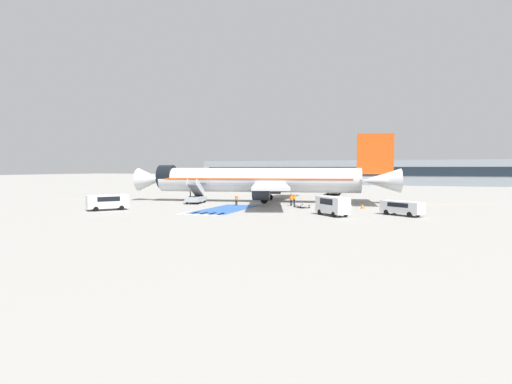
{
  "coord_description": "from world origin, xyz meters",
  "views": [
    {
      "loc": [
        22.16,
        -62.83,
        5.65
      ],
      "look_at": [
        0.35,
        -2.71,
        1.87
      ],
      "focal_mm": 28.0,
      "sensor_mm": 36.0,
      "label": 1
    }
  ],
  "objects": [
    {
      "name": "apron_walkway_bar_0",
      "position": [
        -3.61,
        -18.53,
        0.0
      ],
      "size": [
        0.44,
        3.6,
        0.01
      ],
      "primitive_type": "cube",
      "color": "silver",
      "rests_on": "ground_plane"
    },
    {
      "name": "service_van_2",
      "position": [
        -15.12,
        -19.11,
        1.24
      ],
      "size": [
        4.95,
        5.33,
        2.07
      ],
      "rotation": [
        0.0,
        0.0,
        2.44
      ],
      "color": "silver",
      "rests_on": "ground_plane"
    },
    {
      "name": "service_van_1",
      "position": [
        14.56,
        -15.02,
        1.35
      ],
      "size": [
        4.59,
        4.62,
        2.26
      ],
      "rotation": [
        0.0,
        0.0,
        3.92
      ],
      "color": "silver",
      "rests_on": "ground_plane"
    },
    {
      "name": "apron_leadline_yellow",
      "position": [
        -0.61,
        0.7,
        0.0
      ],
      "size": [
        76.87,
        13.91,
        0.01
      ],
      "primitive_type": "cube",
      "rotation": [
        0.0,
        0.0,
        1.75
      ],
      "color": "gold",
      "rests_on": "ground_plane"
    },
    {
      "name": "service_van_0",
      "position": [
        22.37,
        -12.19,
        1.06
      ],
      "size": [
        5.21,
        4.28,
        1.73
      ],
      "rotation": [
        0.0,
        0.0,
        0.99
      ],
      "color": "silver",
      "rests_on": "ground_plane"
    },
    {
      "name": "ground_plane",
      "position": [
        0.0,
        0.0,
        0.0
      ],
      "size": [
        600.0,
        600.0,
        0.0
      ],
      "primitive_type": "plane",
      "color": "gray"
    },
    {
      "name": "apron_walkway_bar_4",
      "position": [
        1.19,
        -18.53,
        0.0
      ],
      "size": [
        0.44,
        3.6,
        0.01
      ],
      "primitive_type": "cube",
      "color": "silver",
      "rests_on": "ground_plane"
    },
    {
      "name": "ground_crew_2",
      "position": [
        6.66,
        -4.55,
        1.09
      ],
      "size": [
        0.4,
        0.49,
        1.87
      ],
      "rotation": [
        0.0,
        0.0,
        1.11
      ],
      "color": "#191E38",
      "rests_on": "ground_plane"
    },
    {
      "name": "apron_walkway_bar_3",
      "position": [
        -0.01,
        -18.53,
        0.0
      ],
      "size": [
        0.44,
        3.6,
        0.01
      ],
      "primitive_type": "cube",
      "color": "silver",
      "rests_on": "ground_plane"
    },
    {
      "name": "apron_walkway_bar_2",
      "position": [
        -1.21,
        -18.53,
        0.0
      ],
      "size": [
        0.44,
        3.6,
        0.01
      ],
      "primitive_type": "cube",
      "color": "silver",
      "rests_on": "ground_plane"
    },
    {
      "name": "terminal_building",
      "position": [
        5.2,
        82.91,
        4.24
      ],
      "size": [
        110.83,
        12.1,
        8.49
      ],
      "color": "#89939E",
      "rests_on": "ground_plane"
    },
    {
      "name": "apron_stand_patch_blue",
      "position": [
        -0.61,
        -12.32,
        0.0
      ],
      "size": [
        5.41,
        13.28,
        0.01
      ],
      "primitive_type": "cube",
      "color": "#2856A8",
      "rests_on": "ground_plane"
    },
    {
      "name": "boarding_stairs_forward",
      "position": [
        -9.02,
        -5.47,
        0.99
      ],
      "size": [
        3.01,
        5.49,
        4.01
      ],
      "rotation": [
        0.0,
        0.0,
        0.18
      ],
      "color": "#ADB2BA",
      "rests_on": "ground_plane"
    },
    {
      "name": "baggage_cart",
      "position": [
        8.8,
        -6.6,
        0.26
      ],
      "size": [
        2.82,
        2.96,
        0.87
      ],
      "rotation": [
        0.0,
        0.0,
        3.84
      ],
      "color": "gray",
      "rests_on": "ground_plane"
    },
    {
      "name": "airliner",
      "position": [
        0.02,
        0.81,
        3.7
      ],
      "size": [
        44.69,
        35.21,
        11.27
      ],
      "rotation": [
        0.0,
        0.0,
        1.75
      ],
      "color": "silver",
      "rests_on": "ground_plane"
    },
    {
      "name": "ground_crew_1",
      "position": [
        -1.52,
        -6.41,
        0.91
      ],
      "size": [
        0.48,
        0.45,
        1.59
      ],
      "rotation": [
        0.0,
        0.0,
        3.81
      ],
      "color": "black",
      "rests_on": "ground_plane"
    },
    {
      "name": "traffic_cone_0",
      "position": [
        17.18,
        -5.06,
        0.33
      ],
      "size": [
        0.6,
        0.6,
        0.66
      ],
      "color": "orange",
      "rests_on": "ground_plane"
    },
    {
      "name": "fuel_tanker",
      "position": [
        8.65,
        24.32,
        1.85
      ],
      "size": [
        3.4,
        10.61,
        3.64
      ],
      "rotation": [
        0.0,
        0.0,
        0.09
      ],
      "color": "#38383D",
      "rests_on": "ground_plane"
    },
    {
      "name": "ground_crew_0",
      "position": [
        6.54,
        -2.23,
        0.98
      ],
      "size": [
        0.47,
        0.46,
        1.71
      ],
      "rotation": [
        0.0,
        0.0,
        3.91
      ],
      "color": "black",
      "rests_on": "ground_plane"
    },
    {
      "name": "apron_walkway_bar_1",
      "position": [
        -2.41,
        -18.53,
        0.0
      ],
      "size": [
        0.44,
        3.6,
        0.01
      ],
      "primitive_type": "cube",
      "color": "silver",
      "rests_on": "ground_plane"
    }
  ]
}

